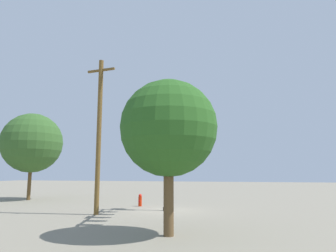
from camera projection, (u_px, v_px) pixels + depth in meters
ground_plane at (166, 211)px, 18.68m from camera, size 120.00×120.00×0.00m
signal_pole_assembly at (166, 129)px, 17.37m from camera, size 6.76×2.53×6.86m
utility_pole at (99, 132)px, 17.52m from camera, size 0.33×1.80×8.86m
fire_hydrant at (140, 200)px, 21.10m from camera, size 0.33×0.24×0.83m
tree_near at (169, 128)px, 11.77m from camera, size 3.74×3.74×5.86m
tree_mid at (32, 143)px, 26.52m from camera, size 5.11×5.11×7.39m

